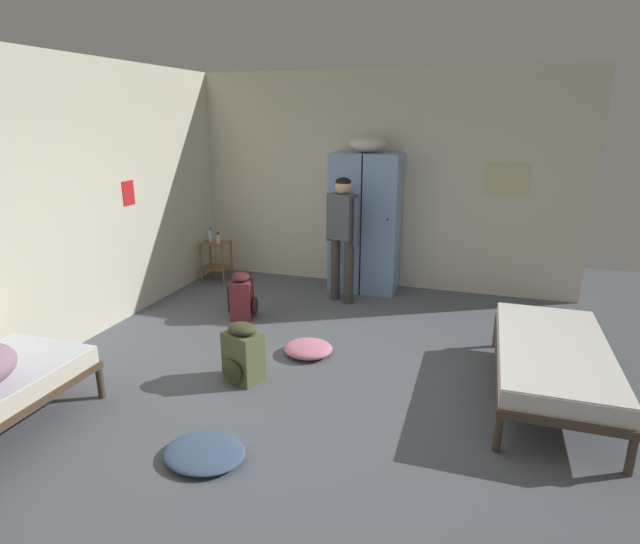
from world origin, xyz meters
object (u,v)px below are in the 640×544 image
Objects in this scene: backpack_maroon at (243,296)px; person_traveler at (343,228)px; locker_bank at (365,220)px; clothes_pile_denim at (204,453)px; shelf_unit at (216,257)px; water_bottle at (211,235)px; backpack_olive at (242,354)px; bed_right at (553,356)px; clothes_pile_pink at (308,349)px; lotion_bottle at (218,238)px.

person_traveler is at bearing 42.75° from backpack_maroon.
clothes_pile_denim is (-0.22, -3.95, -0.93)m from locker_bank.
water_bottle is at bearing 165.96° from shelf_unit.
backpack_maroon is (-0.97, -0.90, -0.70)m from person_traveler.
water_bottle is at bearing -174.03° from locker_bank.
backpack_olive is at bearing -98.95° from locker_bank.
locker_bank reaches higher than backpack_maroon.
bed_right is at bearing 34.54° from clothes_pile_denim.
clothes_pile_pink is (-2.21, 0.14, -0.32)m from bed_right.
shelf_unit is at bearing 129.83° from backpack_maroon.
locker_bank reaches higher than clothes_pile_denim.
shelf_unit is 0.97× the size of clothes_pile_denim.
locker_bank reaches higher than clothes_pile_pink.
backpack_maroon is 1.12× the size of clothes_pile_pink.
person_traveler is 2.70× the size of clothes_pile_denim.
shelf_unit is 2.09m from person_traveler.
bed_right is 3.87× the size of clothes_pile_pink.
bed_right reaches higher than clothes_pile_pink.
bed_right is 2.66m from backpack_olive.
locker_bank reaches higher than lotion_bottle.
backpack_olive is at bearing -56.07° from water_bottle.
locker_bank reaches higher than shelf_unit.
bed_right is at bearing -37.28° from person_traveler.
locker_bank is at bearing 5.97° from water_bottle.
water_bottle is at bearing 123.93° from backpack_olive.
shelf_unit is 0.32m from water_bottle.
backpack_olive is 1.15m from clothes_pile_denim.
clothes_pile_pink is (-0.06, -2.18, -0.91)m from locker_bank.
shelf_unit is 1.16× the size of clothes_pile_pink.
clothes_pile_pink is (2.01, -1.89, -0.58)m from lotion_bottle.
person_traveler is at bearing 93.52° from clothes_pile_pink.
backpack_olive reaches higher than clothes_pile_pink.
shelf_unit reaches higher than bed_right.
locker_bank is at bearing 52.29° from backpack_maroon.
bed_right is 3.40m from backpack_maroon.
locker_bank is 3.63× the size of shelf_unit.
clothes_pile_denim is at bearing -69.95° from backpack_maroon.
clothes_pile_denim is at bearing -62.62° from shelf_unit.
person_traveler is 3.25× the size of clothes_pile_pink.
shelf_unit is (-2.13, -0.25, -0.62)m from locker_bank.
backpack_maroon is (1.01, -1.21, -0.09)m from shelf_unit.
backpack_maroon reaches higher than bed_right.
water_bottle reaches higher than backpack_maroon.
water_bottle is (-2.06, 0.33, -0.30)m from person_traveler.
shelf_unit is at bearing 122.91° from backpack_olive.
backpack_olive is at bearing -168.49° from bed_right.
lotion_bottle is at bearing 122.21° from backpack_olive.
backpack_maroon is at bearing 110.05° from clothes_pile_denim.
lotion_bottle is 1.54m from backpack_maroon.
bed_right is 4.85m from water_bottle.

